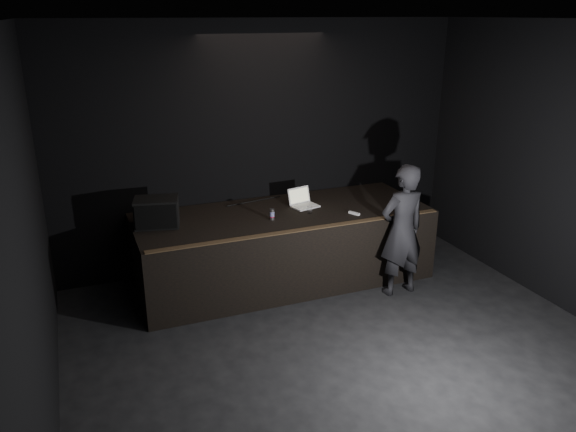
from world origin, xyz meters
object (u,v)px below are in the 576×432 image
(stage_monitor, at_px, (157,212))
(person, at_px, (402,230))
(laptop, at_px, (302,201))
(beer_can, at_px, (272,214))
(stage_riser, at_px, (283,246))

(stage_monitor, xyz_separation_m, person, (2.97, -1.06, -0.29))
(laptop, bearing_deg, person, -62.64)
(beer_can, bearing_deg, person, -25.51)
(beer_can, relative_size, person, 0.08)
(beer_can, height_order, person, person)
(stage_monitor, bearing_deg, laptop, 13.86)
(person, bearing_deg, stage_monitor, -23.35)
(laptop, bearing_deg, stage_monitor, 168.14)
(stage_riser, relative_size, person, 2.25)
(stage_monitor, relative_size, beer_can, 4.17)
(stage_riser, distance_m, laptop, 0.68)
(laptop, relative_size, person, 0.23)
(stage_monitor, height_order, laptop, stage_monitor)
(stage_riser, height_order, stage_monitor, stage_monitor)
(stage_riser, height_order, person, person)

